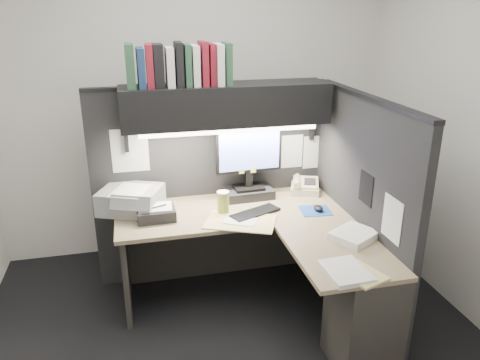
% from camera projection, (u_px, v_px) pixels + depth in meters
% --- Properties ---
extents(floor, '(3.50, 3.50, 0.00)m').
position_uv_depth(floor, '(233.00, 337.00, 3.29)').
color(floor, black).
rests_on(floor, ground).
extents(wall_back, '(3.50, 0.04, 2.70)m').
position_uv_depth(wall_back, '(195.00, 106.00, 4.19)').
color(wall_back, silver).
rests_on(wall_back, floor).
extents(wall_front, '(3.50, 0.04, 2.70)m').
position_uv_depth(wall_front, '(337.00, 292.00, 1.45)').
color(wall_front, silver).
rests_on(wall_front, floor).
extents(partition_back, '(1.90, 0.06, 1.60)m').
position_uv_depth(partition_back, '(211.00, 185.00, 3.86)').
color(partition_back, black).
rests_on(partition_back, floor).
extents(partition_right, '(0.06, 1.50, 1.60)m').
position_uv_depth(partition_right, '(359.00, 210.00, 3.39)').
color(partition_right, black).
rests_on(partition_right, floor).
extents(desk, '(1.70, 1.53, 0.73)m').
position_uv_depth(desk, '(293.00, 275.00, 3.23)').
color(desk, '#8A7B58').
rests_on(desk, floor).
extents(overhead_shelf, '(1.55, 0.34, 0.30)m').
position_uv_depth(overhead_shelf, '(226.00, 104.00, 3.48)').
color(overhead_shelf, black).
rests_on(overhead_shelf, partition_back).
extents(task_light_tube, '(1.32, 0.04, 0.04)m').
position_uv_depth(task_light_tube, '(230.00, 131.00, 3.41)').
color(task_light_tube, white).
rests_on(task_light_tube, overhead_shelf).
extents(monitor, '(0.53, 0.25, 0.57)m').
position_uv_depth(monitor, '(249.00, 171.00, 3.71)').
color(monitor, black).
rests_on(monitor, desk).
extents(keyboard, '(0.42, 0.28, 0.02)m').
position_uv_depth(keyboard, '(255.00, 213.00, 3.48)').
color(keyboard, black).
rests_on(keyboard, desk).
extents(mousepad, '(0.25, 0.23, 0.00)m').
position_uv_depth(mousepad, '(315.00, 211.00, 3.54)').
color(mousepad, '#1A4593').
rests_on(mousepad, desk).
extents(mouse, '(0.07, 0.11, 0.04)m').
position_uv_depth(mouse, '(318.00, 208.00, 3.53)').
color(mouse, black).
rests_on(mouse, mousepad).
extents(telephone, '(0.30, 0.30, 0.09)m').
position_uv_depth(telephone, '(305.00, 186.00, 3.89)').
color(telephone, '#B9B28E').
rests_on(telephone, desk).
extents(coffee_cup, '(0.10, 0.10, 0.16)m').
position_uv_depth(coffee_cup, '(223.00, 203.00, 3.48)').
color(coffee_cup, '#AAB849').
rests_on(coffee_cup, desk).
extents(printer, '(0.54, 0.50, 0.17)m').
position_uv_depth(printer, '(131.00, 200.00, 3.53)').
color(printer, gray).
rests_on(printer, desk).
extents(notebook_stack, '(0.28, 0.24, 0.08)m').
position_uv_depth(notebook_stack, '(156.00, 213.00, 3.40)').
color(notebook_stack, black).
rests_on(notebook_stack, desk).
extents(open_folder, '(0.58, 0.49, 0.01)m').
position_uv_depth(open_folder, '(240.00, 222.00, 3.35)').
color(open_folder, '#D1BE75').
rests_on(open_folder, desk).
extents(paper_stack_a, '(0.36, 0.34, 0.05)m').
position_uv_depth(paper_stack_a, '(354.00, 235.00, 3.10)').
color(paper_stack_a, white).
rests_on(paper_stack_a, desk).
extents(paper_stack_b, '(0.25, 0.30, 0.03)m').
position_uv_depth(paper_stack_b, '(346.00, 272.00, 2.70)').
color(paper_stack_b, white).
rests_on(paper_stack_b, desk).
extents(manila_stack, '(0.27, 0.31, 0.01)m').
position_uv_depth(manila_stack, '(361.00, 274.00, 2.69)').
color(manila_stack, '#D1BE75').
rests_on(manila_stack, desk).
extents(binder_row, '(0.74, 0.25, 0.31)m').
position_uv_depth(binder_row, '(179.00, 65.00, 3.30)').
color(binder_row, '#264D34').
rests_on(binder_row, overhead_shelf).
extents(pinned_papers, '(1.76, 1.31, 0.51)m').
position_uv_depth(pinned_papers, '(270.00, 166.00, 3.53)').
color(pinned_papers, white).
rests_on(pinned_papers, partition_back).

